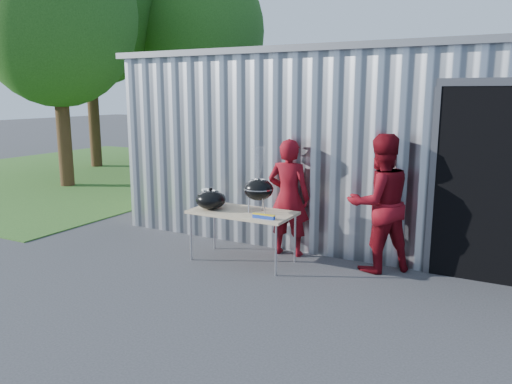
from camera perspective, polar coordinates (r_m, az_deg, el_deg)
The scene contains 13 objects.
ground at distance 6.45m, azimuth -2.54°, elevation -10.76°, with size 80.00×80.00×0.00m, color #323235.
building at distance 10.00m, azimuth 15.69°, elevation 5.78°, with size 8.20×6.20×3.10m.
grass_patch at distance 16.59m, azimuth -18.97°, elevation 2.25°, with size 10.00×12.00×0.02m, color #2D591E.
tree_left at distance 14.11m, azimuth -21.99°, elevation 18.44°, with size 4.06×4.06×6.73m.
tree_far at distance 17.18m, azimuth -6.21°, elevation 17.77°, with size 4.08×4.08×6.76m.
folding_table at distance 7.18m, azimuth -1.55°, elevation -2.51°, with size 1.50×0.75×0.75m.
kettle_grill at distance 7.00m, azimuth 0.29°, elevation 1.01°, with size 0.42×0.42×0.93m.
grill_lid at distance 7.29m, azimuth -5.20°, elevation -0.85°, with size 0.44×0.44×0.32m.
paper_towels at distance 7.40m, azimuth -5.75°, elevation -0.71°, with size 0.12×0.12×0.28m, color white.
white_tub at distance 7.59m, azimuth -4.46°, elevation -1.08°, with size 0.20×0.15×0.10m, color white.
foil_box at distance 6.73m, azimuth 0.88°, elevation -2.82°, with size 0.32×0.05×0.06m.
person_cook at distance 7.47m, azimuth 3.74°, elevation -0.65°, with size 0.64×0.42×1.76m, color maroon.
person_bystander at distance 6.98m, azimuth 13.92°, elevation -1.26°, with size 0.92×0.72×1.89m, color maroon.
Camera 1 is at (3.06, -5.14, 2.41)m, focal length 35.00 mm.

